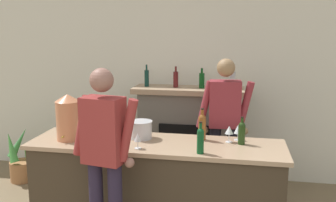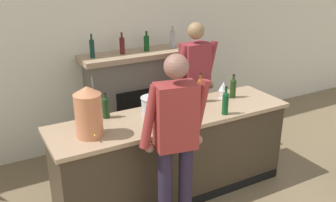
% 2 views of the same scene
% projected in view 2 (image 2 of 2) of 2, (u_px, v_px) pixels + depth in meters
% --- Properties ---
extents(wall_back_panel, '(12.00, 0.07, 2.75)m').
position_uv_depth(wall_back_panel, '(127.00, 46.00, 5.23)').
color(wall_back_panel, silver).
rests_on(wall_back_panel, ground_plane).
extents(bar_counter, '(2.66, 0.73, 0.97)m').
position_uv_depth(bar_counter, '(173.00, 154.00, 4.16)').
color(bar_counter, '#3A2F21').
rests_on(bar_counter, ground_plane).
extents(fireplace_stone, '(1.50, 0.52, 1.64)m').
position_uv_depth(fireplace_stone, '(136.00, 98.00, 5.27)').
color(fireplace_stone, slate).
rests_on(fireplace_stone, ground_plane).
extents(person_customer, '(0.65, 0.35, 1.81)m').
position_uv_depth(person_customer, '(175.00, 142.00, 3.31)').
color(person_customer, '#231C2F').
rests_on(person_customer, ground_plane).
extents(person_bartender, '(0.66, 0.32, 1.80)m').
position_uv_depth(person_bartender, '(195.00, 85.00, 4.80)').
color(person_bartender, black).
rests_on(person_bartender, ground_plane).
extents(copper_dispenser, '(0.26, 0.30, 0.49)m').
position_uv_depth(copper_dispenser, '(88.00, 112.00, 3.42)').
color(copper_dispenser, '#C57851').
rests_on(copper_dispenser, bar_counter).
extents(ice_bucket_steel, '(0.25, 0.25, 0.19)m').
position_uv_depth(ice_bucket_steel, '(152.00, 106.00, 3.96)').
color(ice_bucket_steel, silver).
rests_on(ice_bucket_steel, bar_counter).
extents(wine_bottle_chardonnay_pale, '(0.07, 0.07, 0.31)m').
position_uv_depth(wine_bottle_chardonnay_pale, '(225.00, 102.00, 3.95)').
color(wine_bottle_chardonnay_pale, '#0E451F').
rests_on(wine_bottle_chardonnay_pale, bar_counter).
extents(wine_bottle_rose_blush, '(0.08, 0.08, 0.28)m').
position_uv_depth(wine_bottle_rose_blush, '(106.00, 106.00, 3.87)').
color(wine_bottle_rose_blush, '#183516').
rests_on(wine_bottle_rose_blush, bar_counter).
extents(wine_bottle_burgundy_dark, '(0.07, 0.07, 0.29)m').
position_uv_depth(wine_bottle_burgundy_dark, '(233.00, 87.00, 4.42)').
color(wine_bottle_burgundy_dark, '#1D3412').
rests_on(wine_bottle_burgundy_dark, bar_counter).
extents(wine_bottle_cabernet_heavy, '(0.08, 0.08, 0.34)m').
position_uv_depth(wine_bottle_cabernet_heavy, '(200.00, 89.00, 4.29)').
color(wine_bottle_cabernet_heavy, brown).
rests_on(wine_bottle_cabernet_heavy, bar_counter).
extents(wine_glass_near_bucket, '(0.07, 0.07, 0.16)m').
position_uv_depth(wine_glass_near_bucket, '(173.00, 115.00, 3.70)').
color(wine_glass_near_bucket, silver).
rests_on(wine_glass_near_bucket, bar_counter).
extents(wine_glass_mid_counter, '(0.09, 0.09, 0.17)m').
position_uv_depth(wine_glass_mid_counter, '(222.00, 88.00, 4.40)').
color(wine_glass_mid_counter, silver).
rests_on(wine_glass_mid_counter, bar_counter).
extents(wine_glass_front_left, '(0.08, 0.08, 0.17)m').
position_uv_depth(wine_glass_front_left, '(224.00, 86.00, 4.52)').
color(wine_glass_front_left, silver).
rests_on(wine_glass_front_left, bar_counter).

